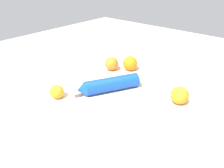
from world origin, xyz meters
TOP-DOWN VIEW (x-y plane):
  - ground_plane at (0.00, 0.00)m, footprint 2.40×2.40m
  - water_bottle at (0.04, 0.06)m, footprint 0.20×0.30m
  - orange_0 at (0.11, -0.20)m, footprint 0.08×0.08m
  - orange_1 at (0.17, 0.25)m, footprint 0.06×0.06m
  - orange_2 at (-0.26, -0.06)m, footprint 0.08×0.08m
  - orange_3 at (0.19, -0.14)m, footprint 0.08×0.08m
  - folded_napkin at (0.10, -0.37)m, footprint 0.21×0.18m

SIDE VIEW (x-z plane):
  - ground_plane at x=0.00m, z-range 0.00..0.00m
  - folded_napkin at x=0.10m, z-range 0.00..0.01m
  - orange_1 at x=0.17m, z-range 0.00..0.06m
  - water_bottle at x=0.04m, z-range 0.00..0.07m
  - orange_3 at x=0.19m, z-range 0.00..0.08m
  - orange_2 at x=-0.26m, z-range 0.00..0.08m
  - orange_0 at x=0.11m, z-range 0.00..0.08m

